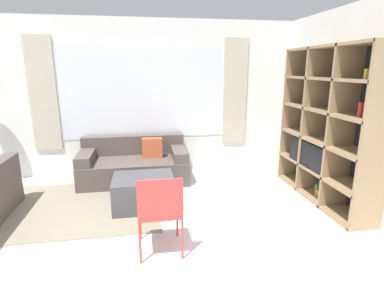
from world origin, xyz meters
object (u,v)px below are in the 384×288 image
at_px(couch_main, 134,165).
at_px(shelving_unit, 329,127).
at_px(ottoman, 144,192).
at_px(folding_chair, 160,208).

bearing_deg(couch_main, shelving_unit, -23.59).
height_order(couch_main, ottoman, couch_main).
bearing_deg(ottoman, shelving_unit, -2.97).
height_order(shelving_unit, folding_chair, shelving_unit).
distance_m(shelving_unit, couch_main, 3.10).
relative_size(couch_main, folding_chair, 2.05).
bearing_deg(folding_chair, couch_main, -82.18).
bearing_deg(folding_chair, shelving_unit, -157.79).
xyz_separation_m(shelving_unit, folding_chair, (-2.44, -1.00, -0.55)).
relative_size(shelving_unit, folding_chair, 2.51).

